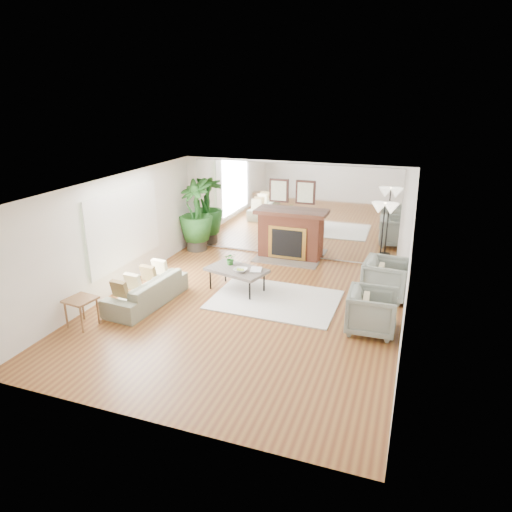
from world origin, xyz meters
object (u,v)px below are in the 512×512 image
at_px(potted_ficus, 195,213).
at_px(floor_lamp, 384,215).
at_px(fireplace, 289,234).
at_px(armchair_front, 372,311).
at_px(sofa, 147,291).
at_px(armchair_back, 386,279).
at_px(coffee_table, 237,271).
at_px(side_table, 81,303).

xyz_separation_m(potted_ficus, floor_lamp, (4.97, -0.56, 0.52)).
relative_size(fireplace, armchair_front, 2.35).
bearing_deg(potted_ficus, sofa, -80.47).
relative_size(armchair_front, floor_lamp, 0.48).
bearing_deg(armchair_back, floor_lamp, 17.86).
distance_m(sofa, armchair_back, 5.01).
distance_m(coffee_table, side_table, 3.25).
height_order(sofa, armchair_front, armchair_front).
xyz_separation_m(fireplace, floor_lamp, (2.37, -0.72, 0.90)).
bearing_deg(floor_lamp, armchair_back, -76.90).
height_order(sofa, armchair_back, armchair_back).
relative_size(coffee_table, potted_ficus, 0.73).
bearing_deg(side_table, potted_ficus, 89.81).
bearing_deg(side_table, floor_lamp, 39.75).
xyz_separation_m(coffee_table, floor_lamp, (2.88, 1.67, 1.09)).
bearing_deg(armchair_back, fireplace, 62.08).
xyz_separation_m(sofa, floor_lamp, (4.39, 2.89, 1.28)).
bearing_deg(coffee_table, floor_lamp, 30.16).
bearing_deg(potted_ficus, armchair_front, -31.64).
height_order(coffee_table, potted_ficus, potted_ficus).
height_order(coffee_table, sofa, sofa).
relative_size(fireplace, side_table, 3.67).
distance_m(fireplace, coffee_table, 2.45).
distance_m(armchair_back, floor_lamp, 1.49).
distance_m(coffee_table, sofa, 1.95).
height_order(armchair_back, potted_ficus, potted_ficus).
distance_m(sofa, potted_ficus, 3.59).
relative_size(fireplace, armchair_back, 2.23).
bearing_deg(armchair_back, potted_ficus, 78.63).
height_order(fireplace, floor_lamp, fireplace).
distance_m(coffee_table, armchair_front, 3.11).
bearing_deg(sofa, coffee_table, 134.12).
xyz_separation_m(sofa, armchair_front, (4.49, 0.34, 0.11)).
height_order(fireplace, side_table, fireplace).
relative_size(potted_ficus, floor_lamp, 1.07).
xyz_separation_m(coffee_table, potted_ficus, (-2.09, 2.23, 0.58)).
distance_m(fireplace, armchair_front, 4.11).
bearing_deg(sofa, side_table, -20.41).
xyz_separation_m(sofa, potted_ficus, (-0.58, 3.46, 0.76)).
distance_m(coffee_table, armchair_back, 3.18).
bearing_deg(side_table, armchair_back, 31.67).
bearing_deg(floor_lamp, sofa, -146.58).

